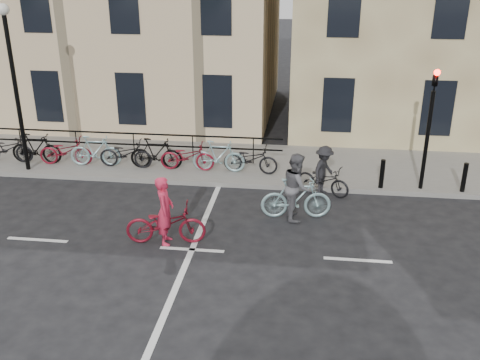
# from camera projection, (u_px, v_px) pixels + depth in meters

# --- Properties ---
(ground) EXTENTS (120.00, 120.00, 0.00)m
(ground) POSITION_uv_depth(u_px,v_px,m) (192.00, 250.00, 13.10)
(ground) COLOR black
(ground) RESTS_ON ground
(sidewalk) EXTENTS (46.00, 4.00, 0.15)m
(sidewalk) POSITION_uv_depth(u_px,v_px,m) (117.00, 158.00, 19.05)
(sidewalk) COLOR slate
(sidewalk) RESTS_ON ground
(traffic_light) EXTENTS (0.18, 0.30, 3.90)m
(traffic_light) POSITION_uv_depth(u_px,v_px,m) (430.00, 115.00, 15.45)
(traffic_light) COLOR black
(traffic_light) RESTS_ON sidewalk
(lamp_post) EXTENTS (0.36, 0.36, 5.28)m
(lamp_post) POSITION_uv_depth(u_px,v_px,m) (13.00, 69.00, 16.59)
(lamp_post) COLOR black
(lamp_post) RESTS_ON sidewalk
(bollard_east) EXTENTS (0.14, 0.14, 0.90)m
(bollard_east) POSITION_uv_depth(u_px,v_px,m) (382.00, 174.00, 16.20)
(bollard_east) COLOR black
(bollard_east) RESTS_ON sidewalk
(bollard_west) EXTENTS (0.14, 0.14, 0.90)m
(bollard_west) POSITION_uv_depth(u_px,v_px,m) (464.00, 177.00, 15.92)
(bollard_west) COLOR black
(bollard_west) RESTS_ON sidewalk
(parked_bikes) EXTENTS (10.40, 1.23, 1.05)m
(parked_bikes) POSITION_uv_depth(u_px,v_px,m) (126.00, 153.00, 17.87)
(parked_bikes) COLOR black
(parked_bikes) RESTS_ON sidewalk
(cyclist_pink) EXTENTS (2.06, 0.95, 1.77)m
(cyclist_pink) POSITION_uv_depth(u_px,v_px,m) (166.00, 220.00, 13.22)
(cyclist_pink) COLOR maroon
(cyclist_pink) RESTS_ON ground
(cyclist_grey) EXTENTS (1.97, 0.98, 1.86)m
(cyclist_grey) POSITION_uv_depth(u_px,v_px,m) (296.00, 192.00, 14.49)
(cyclist_grey) COLOR #8EB6BA
(cyclist_grey) RESTS_ON ground
(cyclist_dark) EXTENTS (1.79, 1.32, 1.52)m
(cyclist_dark) POSITION_uv_depth(u_px,v_px,m) (323.00, 175.00, 16.08)
(cyclist_dark) COLOR black
(cyclist_dark) RESTS_ON ground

